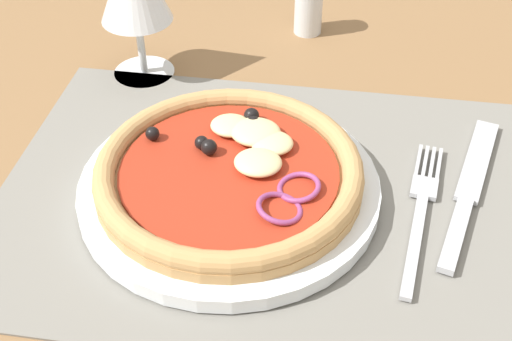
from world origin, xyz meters
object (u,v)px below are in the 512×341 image
plate (229,187)px  pizza (230,170)px  knife (469,187)px  pepper_shaker (309,6)px  fork (421,206)px

plate → pizza: bearing=57.7°
knife → pepper_shaker: (-16.24, 25.61, 2.60)cm
knife → pepper_shaker: 30.43cm
plate → knife: plate is taller
fork → pepper_shaker: bearing=31.2°
plate → knife: size_ratio=1.27×
knife → fork: bearing=140.2°
plate → pepper_shaker: size_ratio=3.76×
pizza → fork: pizza is taller
knife → pizza: bearing=114.5°
pepper_shaker → knife: bearing=-57.6°
fork → pepper_shaker: size_ratio=2.69×
fork → knife: 5.06cm
plate → pizza: size_ratio=1.13×
fork → knife: size_ratio=0.91×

